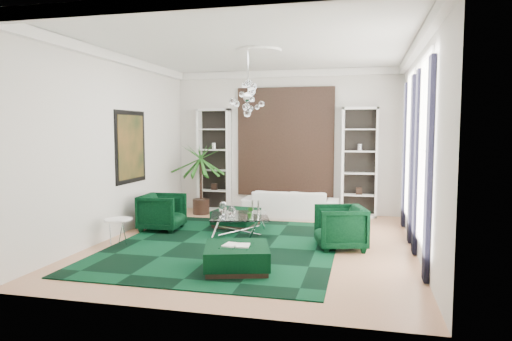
% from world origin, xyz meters
% --- Properties ---
extents(floor, '(6.00, 7.00, 0.02)m').
position_xyz_m(floor, '(0.00, 0.00, -0.01)').
color(floor, tan).
rests_on(floor, ground).
extents(ceiling, '(6.00, 7.00, 0.02)m').
position_xyz_m(ceiling, '(0.00, 0.00, 3.81)').
color(ceiling, white).
rests_on(ceiling, ground).
extents(wall_back, '(6.00, 0.02, 3.80)m').
position_xyz_m(wall_back, '(0.00, 3.51, 1.90)').
color(wall_back, silver).
rests_on(wall_back, ground).
extents(wall_front, '(6.00, 0.02, 3.80)m').
position_xyz_m(wall_front, '(0.00, -3.51, 1.90)').
color(wall_front, silver).
rests_on(wall_front, ground).
extents(wall_left, '(0.02, 7.00, 3.80)m').
position_xyz_m(wall_left, '(-3.01, 0.00, 1.90)').
color(wall_left, silver).
rests_on(wall_left, ground).
extents(wall_right, '(0.02, 7.00, 3.80)m').
position_xyz_m(wall_right, '(3.01, 0.00, 1.90)').
color(wall_right, silver).
rests_on(wall_right, ground).
extents(crown_molding, '(6.00, 7.00, 0.18)m').
position_xyz_m(crown_molding, '(0.00, 0.00, 3.70)').
color(crown_molding, white).
rests_on(crown_molding, ceiling).
extents(ceiling_medallion, '(0.90, 0.90, 0.05)m').
position_xyz_m(ceiling_medallion, '(0.00, 0.30, 3.77)').
color(ceiling_medallion, white).
rests_on(ceiling_medallion, ceiling).
extents(tapestry, '(2.50, 0.06, 2.80)m').
position_xyz_m(tapestry, '(0.00, 3.46, 1.90)').
color(tapestry, black).
rests_on(tapestry, wall_back).
extents(shelving_left, '(0.90, 0.38, 2.80)m').
position_xyz_m(shelving_left, '(-1.95, 3.31, 1.40)').
color(shelving_left, white).
rests_on(shelving_left, floor).
extents(shelving_right, '(0.90, 0.38, 2.80)m').
position_xyz_m(shelving_right, '(1.95, 3.31, 1.40)').
color(shelving_right, white).
rests_on(shelving_right, floor).
extents(painting, '(0.04, 1.30, 1.60)m').
position_xyz_m(painting, '(-2.97, 0.60, 1.85)').
color(painting, black).
rests_on(painting, wall_left).
extents(window_near, '(0.03, 1.10, 2.90)m').
position_xyz_m(window_near, '(2.99, -0.90, 1.90)').
color(window_near, white).
rests_on(window_near, wall_right).
extents(curtain_near_a, '(0.07, 0.30, 3.25)m').
position_xyz_m(curtain_near_a, '(2.96, -1.68, 1.65)').
color(curtain_near_a, black).
rests_on(curtain_near_a, floor).
extents(curtain_near_b, '(0.07, 0.30, 3.25)m').
position_xyz_m(curtain_near_b, '(2.96, -0.12, 1.65)').
color(curtain_near_b, black).
rests_on(curtain_near_b, floor).
extents(window_far, '(0.03, 1.10, 2.90)m').
position_xyz_m(window_far, '(2.99, 1.50, 1.90)').
color(window_far, white).
rests_on(window_far, wall_right).
extents(curtain_far_a, '(0.07, 0.30, 3.25)m').
position_xyz_m(curtain_far_a, '(2.96, 0.72, 1.65)').
color(curtain_far_a, black).
rests_on(curtain_far_a, floor).
extents(curtain_far_b, '(0.07, 0.30, 3.25)m').
position_xyz_m(curtain_far_b, '(2.96, 2.28, 1.65)').
color(curtain_far_b, black).
rests_on(curtain_far_b, floor).
extents(rug, '(4.20, 5.00, 0.02)m').
position_xyz_m(rug, '(-0.52, -0.34, 0.01)').
color(rug, black).
rests_on(rug, floor).
extents(sofa, '(2.41, 0.98, 0.70)m').
position_xyz_m(sofa, '(0.27, 2.77, 0.35)').
color(sofa, silver).
rests_on(sofa, floor).
extents(armchair_left, '(0.94, 0.92, 0.81)m').
position_xyz_m(armchair_left, '(-2.28, 0.66, 0.41)').
color(armchair_left, black).
rests_on(armchair_left, floor).
extents(armchair_right, '(1.08, 1.06, 0.81)m').
position_xyz_m(armchair_right, '(1.64, -0.04, 0.41)').
color(armchair_right, black).
rests_on(armchair_right, floor).
extents(coffee_table, '(1.48, 1.48, 0.41)m').
position_xyz_m(coffee_table, '(-0.51, 0.68, 0.21)').
color(coffee_table, white).
rests_on(coffee_table, floor).
extents(ottoman_side, '(1.02, 1.02, 0.40)m').
position_xyz_m(ottoman_side, '(-0.78, 1.38, 0.20)').
color(ottoman_side, black).
rests_on(ottoman_side, floor).
extents(ottoman_front, '(1.24, 1.24, 0.40)m').
position_xyz_m(ottoman_front, '(0.12, -1.77, 0.20)').
color(ottoman_front, black).
rests_on(ottoman_front, floor).
extents(book, '(0.42, 0.28, 0.03)m').
position_xyz_m(book, '(0.12, -1.77, 0.42)').
color(book, white).
rests_on(book, ottoman_front).
extents(side_table, '(0.65, 0.65, 0.50)m').
position_xyz_m(side_table, '(-2.55, -0.75, 0.25)').
color(side_table, white).
rests_on(side_table, floor).
extents(palm, '(1.91, 1.91, 2.40)m').
position_xyz_m(palm, '(-2.13, 2.72, 1.20)').
color(palm, '#205B19').
rests_on(palm, floor).
extents(chandelier, '(1.04, 1.04, 0.72)m').
position_xyz_m(chandelier, '(-0.16, 0.06, 2.85)').
color(chandelier, white).
rests_on(chandelier, ceiling).
extents(table_plant, '(0.17, 0.15, 0.24)m').
position_xyz_m(table_plant, '(-0.21, 0.43, 0.53)').
color(table_plant, '#205B19').
rests_on(table_plant, coffee_table).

